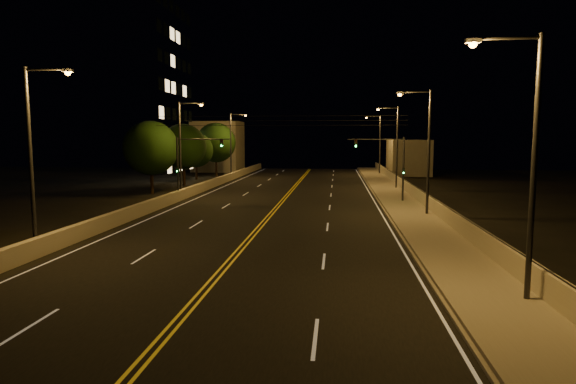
# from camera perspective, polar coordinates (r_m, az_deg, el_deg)

# --- Properties ---
(ground) EXTENTS (160.00, 160.00, 0.00)m
(ground) POSITION_cam_1_polar(r_m,az_deg,el_deg) (14.52, -16.05, -17.97)
(ground) COLOR black
(ground) RESTS_ON ground
(road) EXTENTS (18.00, 120.00, 0.02)m
(road) POSITION_cam_1_polar(r_m,az_deg,el_deg) (33.16, -3.10, -3.85)
(road) COLOR black
(road) RESTS_ON ground
(sidewalk) EXTENTS (3.60, 120.00, 0.30)m
(sidewalk) POSITION_cam_1_polar(r_m,az_deg,el_deg) (33.24, 15.67, -3.82)
(sidewalk) COLOR gray
(sidewalk) RESTS_ON ground
(curb) EXTENTS (0.14, 120.00, 0.15)m
(curb) POSITION_cam_1_polar(r_m,az_deg,el_deg) (32.98, 12.46, -3.94)
(curb) COLOR gray
(curb) RESTS_ON ground
(parapet_wall) EXTENTS (0.30, 120.00, 1.00)m
(parapet_wall) POSITION_cam_1_polar(r_m,az_deg,el_deg) (33.46, 18.49, -2.71)
(parapet_wall) COLOR #ACA38F
(parapet_wall) RESTS_ON sidewalk
(jersey_barrier) EXTENTS (0.45, 120.00, 0.97)m
(jersey_barrier) POSITION_cam_1_polar(r_m,az_deg,el_deg) (35.91, -18.73, -2.62)
(jersey_barrier) COLOR #ACA38F
(jersey_barrier) RESTS_ON ground
(distant_building_right) EXTENTS (6.00, 10.00, 5.57)m
(distant_building_right) POSITION_cam_1_polar(r_m,az_deg,el_deg) (80.12, 14.05, 4.01)
(distant_building_right) COLOR gray
(distant_building_right) RESTS_ON ground
(distant_building_left) EXTENTS (8.00, 8.00, 8.77)m
(distant_building_left) POSITION_cam_1_polar(r_m,az_deg,el_deg) (86.73, -8.28, 5.37)
(distant_building_left) COLOR gray
(distant_building_left) RESTS_ON ground
(parapet_rail) EXTENTS (0.06, 120.00, 0.06)m
(parapet_rail) POSITION_cam_1_polar(r_m,az_deg,el_deg) (33.38, 18.52, -1.82)
(parapet_rail) COLOR black
(parapet_rail) RESTS_ON parapet_wall
(lane_markings) EXTENTS (17.32, 116.00, 0.00)m
(lane_markings) POSITION_cam_1_polar(r_m,az_deg,el_deg) (33.09, -3.11, -3.85)
(lane_markings) COLOR silver
(lane_markings) RESTS_ON road
(streetlight_0) EXTENTS (2.55, 0.28, 9.40)m
(streetlight_0) POSITION_cam_1_polar(r_m,az_deg,el_deg) (18.37, 26.43, 4.14)
(streetlight_0) COLOR #2D2D33
(streetlight_0) RESTS_ON ground
(streetlight_1) EXTENTS (2.55, 0.28, 9.40)m
(streetlight_1) POSITION_cam_1_polar(r_m,az_deg,el_deg) (36.91, 15.95, 5.40)
(streetlight_1) COLOR #2D2D33
(streetlight_1) RESTS_ON ground
(streetlight_2) EXTENTS (2.55, 0.28, 9.40)m
(streetlight_2) POSITION_cam_1_polar(r_m,az_deg,el_deg) (55.67, 12.54, 5.77)
(streetlight_2) COLOR #2D2D33
(streetlight_2) RESTS_ON ground
(streetlight_3) EXTENTS (2.55, 0.28, 9.40)m
(streetlight_3) POSITION_cam_1_polar(r_m,az_deg,el_deg) (77.59, 10.65, 5.96)
(streetlight_3) COLOR #2D2D33
(streetlight_3) RESTS_ON ground
(streetlight_4) EXTENTS (2.55, 0.28, 9.40)m
(streetlight_4) POSITION_cam_1_polar(r_m,az_deg,el_deg) (27.18, -27.80, 4.61)
(streetlight_4) COLOR #2D2D33
(streetlight_4) RESTS_ON ground
(streetlight_5) EXTENTS (2.55, 0.28, 9.40)m
(streetlight_5) POSITION_cam_1_polar(r_m,az_deg,el_deg) (48.22, -12.37, 5.69)
(streetlight_5) COLOR #2D2D33
(streetlight_5) RESTS_ON ground
(streetlight_6) EXTENTS (2.55, 0.28, 9.40)m
(streetlight_6) POSITION_cam_1_polar(r_m,az_deg,el_deg) (70.03, -6.59, 5.99)
(streetlight_6) COLOR #2D2D33
(streetlight_6) RESTS_ON ground
(traffic_signal_right) EXTENTS (5.11, 0.31, 5.99)m
(traffic_signal_right) POSITION_cam_1_polar(r_m,az_deg,el_deg) (44.09, 12.23, 3.53)
(traffic_signal_right) COLOR #2D2D33
(traffic_signal_right) RESTS_ON ground
(traffic_signal_left) EXTENTS (5.11, 0.31, 5.99)m
(traffic_signal_left) POSITION_cam_1_polar(r_m,az_deg,el_deg) (45.96, -11.77, 3.66)
(traffic_signal_left) COLOR #2D2D33
(traffic_signal_left) RESTS_ON ground
(overhead_wires) EXTENTS (22.00, 0.03, 0.83)m
(overhead_wires) POSITION_cam_1_polar(r_m,az_deg,el_deg) (42.06, -1.13, 8.45)
(overhead_wires) COLOR black
(building_tower) EXTENTS (24.00, 15.00, 30.08)m
(building_tower) POSITION_cam_1_polar(r_m,az_deg,el_deg) (74.52, -22.11, 12.57)
(building_tower) COLOR gray
(building_tower) RESTS_ON ground
(tree_0) EXTENTS (5.68, 5.68, 7.70)m
(tree_0) POSITION_cam_1_polar(r_m,az_deg,el_deg) (52.52, -15.95, 5.03)
(tree_0) COLOR black
(tree_0) RESTS_ON ground
(tree_1) EXTENTS (5.65, 5.65, 7.66)m
(tree_1) POSITION_cam_1_polar(r_m,az_deg,el_deg) (61.35, -12.31, 5.28)
(tree_1) COLOR black
(tree_1) RESTS_ON ground
(tree_2) EXTENTS (4.88, 4.88, 6.61)m
(tree_2) POSITION_cam_1_polar(r_m,az_deg,el_deg) (69.85, -10.87, 4.89)
(tree_2) COLOR black
(tree_2) RESTS_ON ground
(tree_3) EXTENTS (6.05, 6.05, 8.21)m
(tree_3) POSITION_cam_1_polar(r_m,az_deg,el_deg) (74.63, -8.55, 5.80)
(tree_3) COLOR black
(tree_3) RESTS_ON ground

